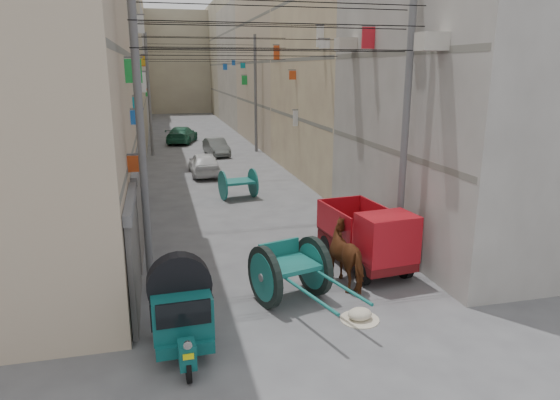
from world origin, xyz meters
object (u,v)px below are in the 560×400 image
object	(u,v)px
feed_sack	(360,314)
horse	(350,255)
mini_truck	(371,241)
distant_car_grey	(216,147)
auto_rickshaw	(181,308)
distant_car_white	(204,164)
distant_car_green	(182,135)
tonga_cart	(290,270)
second_cart	(238,183)

from	to	relation	value
feed_sack	horse	bearing A→B (deg)	75.68
mini_truck	distant_car_grey	size ratio (longest dim) A/B	1.03
auto_rickshaw	distant_car_white	world-z (taller)	auto_rickshaw
distant_car_grey	distant_car_green	distance (m)	6.89
distant_car_white	distant_car_green	distance (m)	13.01
mini_truck	distant_car_green	distance (m)	28.16
horse	distant_car_grey	bearing A→B (deg)	-95.54
mini_truck	distant_car_green	world-z (taller)	mini_truck
mini_truck	feed_sack	distance (m)	3.11
tonga_cart	distant_car_white	xyz separation A→B (m)	(-0.66, 16.11, -0.16)
second_cart	distant_car_grey	xyz separation A→B (m)	(0.41, 11.97, -0.14)
feed_sack	second_cart	bearing A→B (deg)	94.62
auto_rickshaw	mini_truck	xyz separation A→B (m)	(5.56, 2.95, -0.03)
distant_car_green	feed_sack	bearing A→B (deg)	110.29
tonga_cart	horse	distance (m)	1.92
auto_rickshaw	distant_car_grey	xyz separation A→B (m)	(3.57, 24.23, -0.38)
second_cart	distant_car_grey	size ratio (longest dim) A/B	0.49
auto_rickshaw	horse	xyz separation A→B (m)	(4.63, 2.28, -0.12)
tonga_cart	distant_car_green	distance (m)	29.13
tonga_cart	feed_sack	xyz separation A→B (m)	(1.33, -1.42, -0.67)
mini_truck	second_cart	distance (m)	9.61
tonga_cart	distant_car_white	distance (m)	16.13
horse	distant_car_white	world-z (taller)	horse
mini_truck	distant_car_white	world-z (taller)	mini_truck
second_cart	feed_sack	size ratio (longest dim) A/B	2.96
auto_rickshaw	distant_car_green	distance (m)	30.88
horse	feed_sack	bearing A→B (deg)	67.38
distant_car_white	feed_sack	bearing A→B (deg)	95.36
auto_rickshaw	distant_car_white	distance (m)	17.97
distant_car_grey	tonga_cart	bearing A→B (deg)	-98.63
mini_truck	horse	xyz separation A→B (m)	(-0.92, -0.67, -0.10)
mini_truck	second_cart	xyz separation A→B (m)	(-2.39, 9.31, -0.22)
distant_car_white	distant_car_grey	world-z (taller)	distant_car_white
tonga_cart	horse	bearing A→B (deg)	0.72
second_cart	horse	size ratio (longest dim) A/B	0.87
feed_sack	horse	world-z (taller)	horse
tonga_cart	second_cart	world-z (taller)	tonga_cart
auto_rickshaw	distant_car_white	xyz separation A→B (m)	(2.15, 17.84, -0.31)
auto_rickshaw	feed_sack	world-z (taller)	auto_rickshaw
auto_rickshaw	tonga_cart	size ratio (longest dim) A/B	0.64
auto_rickshaw	distant_car_grey	distance (m)	24.49
tonga_cart	distant_car_grey	world-z (taller)	tonga_cart
feed_sack	distant_car_grey	world-z (taller)	distant_car_grey
feed_sack	horse	distance (m)	2.16
mini_truck	feed_sack	xyz separation A→B (m)	(-1.43, -2.65, -0.78)
tonga_cart	horse	world-z (taller)	horse
auto_rickshaw	tonga_cart	bearing A→B (deg)	29.21
second_cart	feed_sack	bearing A→B (deg)	-94.65
tonga_cart	mini_truck	distance (m)	3.02
distant_car_white	distant_car_green	xyz separation A→B (m)	(-0.52, 13.00, 0.00)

